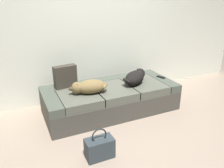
% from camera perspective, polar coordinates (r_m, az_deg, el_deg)
% --- Properties ---
extents(ground_plane, '(10.00, 10.00, 0.00)m').
position_cam_1_polar(ground_plane, '(2.94, 8.35, -15.09)').
color(ground_plane, gray).
extents(back_wall, '(6.40, 0.10, 2.80)m').
position_cam_1_polar(back_wall, '(3.92, -4.79, 16.49)').
color(back_wall, white).
rests_on(back_wall, ground).
extents(couch, '(2.06, 0.90, 0.42)m').
position_cam_1_polar(couch, '(3.60, -0.34, -3.60)').
color(couch, '#45433D').
rests_on(couch, ground).
extents(dog_tan, '(0.58, 0.31, 0.20)m').
position_cam_1_polar(dog_tan, '(3.24, -5.85, -0.67)').
color(dog_tan, olive).
rests_on(dog_tan, couch).
extents(dog_dark, '(0.55, 0.47, 0.21)m').
position_cam_1_polar(dog_dark, '(3.62, 5.95, 1.79)').
color(dog_dark, black).
rests_on(dog_dark, couch).
extents(tv_remote, '(0.09, 0.16, 0.02)m').
position_cam_1_polar(tv_remote, '(3.95, 12.20, 1.72)').
color(tv_remote, black).
rests_on(tv_remote, couch).
extents(throw_pillow, '(0.35, 0.16, 0.34)m').
position_cam_1_polar(throw_pillow, '(3.49, -11.69, 1.84)').
color(throw_pillow, '#3A342C').
rests_on(throw_pillow, couch).
extents(handbag, '(0.32, 0.18, 0.38)m').
position_cam_1_polar(handbag, '(2.67, -3.16, -15.73)').
color(handbag, '#2F3A3F').
rests_on(handbag, ground).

